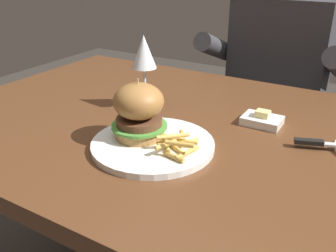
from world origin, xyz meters
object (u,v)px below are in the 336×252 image
(burger_sandwich, at_px, (139,111))
(butter_dish, at_px, (262,120))
(diner_person, at_px, (274,104))
(wine_glass, at_px, (144,55))
(main_plate, at_px, (153,145))

(burger_sandwich, bearing_deg, butter_dish, 48.48)
(diner_person, bearing_deg, wine_glass, -105.00)
(wine_glass, bearing_deg, butter_dish, 10.36)
(main_plate, relative_size, burger_sandwich, 2.01)
(butter_dish, bearing_deg, diner_person, 101.95)
(diner_person, bearing_deg, burger_sandwich, -95.13)
(diner_person, bearing_deg, butter_dish, -78.05)
(main_plate, relative_size, wine_glass, 1.35)
(main_plate, bearing_deg, butter_dish, 55.69)
(main_plate, height_order, wine_glass, wine_glass)
(burger_sandwich, xyz_separation_m, diner_person, (0.08, 0.84, -0.25))
(butter_dish, bearing_deg, main_plate, -124.31)
(main_plate, relative_size, diner_person, 0.23)
(wine_glass, relative_size, butter_dish, 2.12)
(wine_glass, relative_size, diner_person, 0.17)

